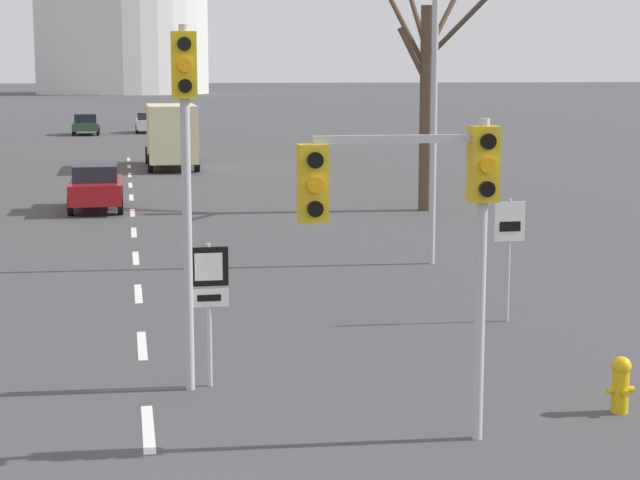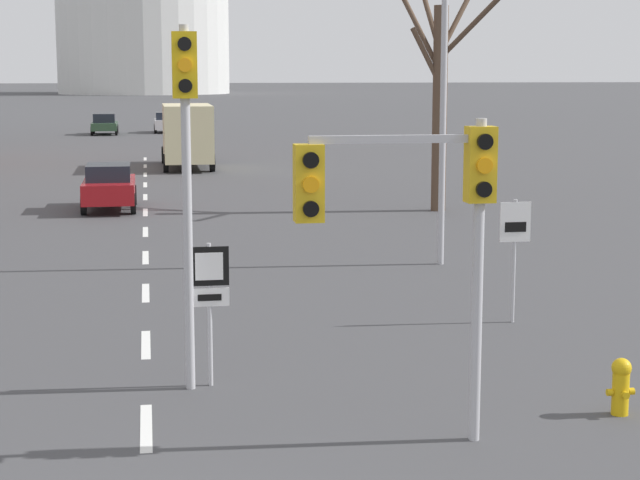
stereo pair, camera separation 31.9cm
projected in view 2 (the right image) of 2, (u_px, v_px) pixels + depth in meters
The scene contains 22 objects.
lane_stripe_0 at pixel (146, 427), 14.50m from camera, with size 0.16×2.00×0.01m, color silver.
lane_stripe_1 at pixel (146, 344), 18.89m from camera, with size 0.16×2.00×0.01m, color silver.
lane_stripe_2 at pixel (146, 293), 23.28m from camera, with size 0.16×2.00×0.01m, color silver.
lane_stripe_3 at pixel (146, 257), 27.66m from camera, with size 0.16×2.00×0.01m, color silver.
lane_stripe_4 at pixel (145, 232), 32.05m from camera, with size 0.16×2.00×0.01m, color silver.
lane_stripe_5 at pixel (145, 212), 36.44m from camera, with size 0.16×2.00×0.01m, color silver.
lane_stripe_6 at pixel (145, 197), 40.82m from camera, with size 0.16×2.00×0.01m, color silver.
lane_stripe_7 at pixel (145, 185), 45.21m from camera, with size 0.16×2.00×0.01m, color silver.
lane_stripe_8 at pixel (145, 175), 49.60m from camera, with size 0.16×2.00×0.01m, color silver.
lane_stripe_9 at pixel (145, 166), 53.98m from camera, with size 0.16×2.00×0.01m, color silver.
lane_stripe_10 at pixel (145, 159), 58.37m from camera, with size 0.16×2.00×0.01m, color silver.
traffic_signal_centre_tall at pixel (186, 140), 15.69m from camera, with size 0.36×0.34×5.45m.
traffic_signal_near_right at pixel (418, 201), 13.40m from camera, with size 2.55×0.34×4.20m.
route_sign_post at pixel (209, 290), 16.20m from camera, with size 0.60×0.08×2.22m.
speed_limit_sign at pixel (515, 240), 20.31m from camera, with size 0.60×0.08×2.38m.
fire_hydrant at pixel (621, 384), 14.99m from camera, with size 0.40×0.34×0.82m.
street_lamp_right at pixel (429, 21), 25.74m from camera, with size 2.42×0.36×9.89m.
sedan_near_left at pixel (109, 186), 36.97m from camera, with size 1.82×4.06×1.60m.
sedan_near_right at pixel (165, 122), 82.92m from camera, with size 1.70×4.02×1.58m.
sedan_mid_centre at pixel (105, 124), 80.40m from camera, with size 1.95×4.17×1.58m.
delivery_truck at pixel (187, 133), 52.83m from camera, with size 2.44×7.20×3.14m.
bare_tree_right_near at pixel (440, 92), 36.36m from camera, with size 3.05×4.00×7.84m.
Camera 2 is at (0.10, -9.18, 4.80)m, focal length 60.00 mm.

